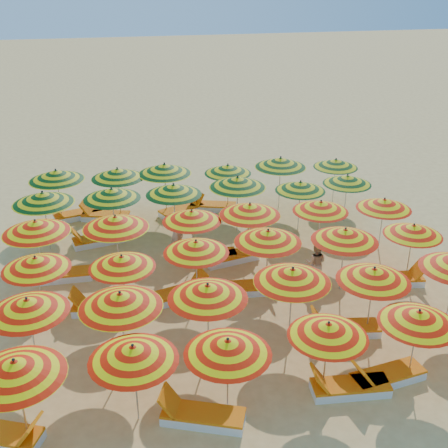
{
  "coord_description": "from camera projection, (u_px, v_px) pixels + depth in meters",
  "views": [
    {
      "loc": [
        -3.04,
        -14.05,
        8.59
      ],
      "look_at": [
        0.0,
        0.5,
        1.6
      ],
      "focal_mm": 45.0,
      "sensor_mm": 36.0,
      "label": 1
    }
  ],
  "objects": [
    {
      "name": "ground",
      "position": [
        227.0,
        280.0,
        16.66
      ],
      "size": [
        120.0,
        120.0,
        0.0
      ],
      "primitive_type": "plane",
      "color": "#EEBD6A",
      "rests_on": "ground"
    },
    {
      "name": "umbrella_0",
      "position": [
        15.0,
        369.0,
        10.36
      ],
      "size": [
        2.02,
        2.02,
        2.0
      ],
      "color": "silver",
      "rests_on": "ground"
    },
    {
      "name": "umbrella_1",
      "position": [
        133.0,
        353.0,
        10.9
      ],
      "size": [
        2.13,
        2.13,
        1.9
      ],
      "color": "silver",
      "rests_on": "ground"
    },
    {
      "name": "umbrella_2",
      "position": [
        228.0,
        347.0,
        11.1
      ],
      "size": [
        1.84,
        1.84,
        1.89
      ],
      "color": "silver",
      "rests_on": "ground"
    },
    {
      "name": "umbrella_3",
      "position": [
        328.0,
        330.0,
        11.72
      ],
      "size": [
        2.14,
        2.14,
        1.82
      ],
      "color": "silver",
      "rests_on": "ground"
    },
    {
      "name": "umbrella_4",
      "position": [
        419.0,
        318.0,
        12.1
      ],
      "size": [
        1.76,
        1.76,
        1.83
      ],
      "color": "silver",
      "rests_on": "ground"
    },
    {
      "name": "umbrella_6",
      "position": [
        27.0,
        306.0,
        12.36
      ],
      "size": [
        2.21,
        2.21,
        1.92
      ],
      "color": "silver",
      "rests_on": "ground"
    },
    {
      "name": "umbrella_7",
      "position": [
        120.0,
        300.0,
        12.43
      ],
      "size": [
        2.52,
        2.52,
        2.01
      ],
      "color": "silver",
      "rests_on": "ground"
    },
    {
      "name": "umbrella_8",
      "position": [
        208.0,
        292.0,
        12.81
      ],
      "size": [
        2.2,
        2.2,
        1.98
      ],
      "color": "silver",
      "rests_on": "ground"
    },
    {
      "name": "umbrella_9",
      "position": [
        292.0,
        275.0,
        13.43
      ],
      "size": [
        2.39,
        2.39,
        2.0
      ],
      "color": "silver",
      "rests_on": "ground"
    },
    {
      "name": "umbrella_10",
      "position": [
        374.0,
        275.0,
        13.59
      ],
      "size": [
        1.87,
        1.87,
        1.93
      ],
      "color": "silver",
      "rests_on": "ground"
    },
    {
      "name": "umbrella_12",
      "position": [
        36.0,
        263.0,
        14.24
      ],
      "size": [
        1.77,
        1.77,
        1.86
      ],
      "color": "silver",
      "rests_on": "ground"
    },
    {
      "name": "umbrella_13",
      "position": [
        122.0,
        262.0,
        14.34
      ],
      "size": [
        1.8,
        1.8,
        1.83
      ],
      "color": "silver",
      "rests_on": "ground"
    },
    {
      "name": "umbrella_14",
      "position": [
        196.0,
        247.0,
        14.98
      ],
      "size": [
        2.12,
        2.12,
        1.89
      ],
      "color": "silver",
      "rests_on": "ground"
    },
    {
      "name": "umbrella_15",
      "position": [
        268.0,
        236.0,
        15.36
      ],
      "size": [
        2.36,
        2.36,
        1.99
      ],
      "color": "silver",
      "rests_on": "ground"
    },
    {
      "name": "umbrella_16",
      "position": [
        345.0,
        235.0,
        15.45
      ],
      "size": [
        2.32,
        2.32,
        1.98
      ],
      "color": "silver",
      "rests_on": "ground"
    },
    {
      "name": "umbrella_17",
      "position": [
        413.0,
        230.0,
        16.11
      ],
      "size": [
        2.18,
        2.18,
        1.79
      ],
      "color": "silver",
      "rests_on": "ground"
    },
    {
      "name": "umbrella_18",
      "position": [
        36.0,
        227.0,
        15.82
      ],
      "size": [
        2.05,
        2.05,
        2.03
      ],
      "color": "silver",
      "rests_on": "ground"
    },
    {
      "name": "umbrella_19",
      "position": [
        115.0,
        222.0,
        16.09
      ],
      "size": [
        2.37,
        2.37,
        2.04
      ],
      "color": "silver",
      "rests_on": "ground"
    },
    {
      "name": "umbrella_20",
      "position": [
        192.0,
        216.0,
        16.77
      ],
      "size": [
        2.28,
        2.28,
        1.89
      ],
      "color": "silver",
      "rests_on": "ground"
    },
    {
      "name": "umbrella_21",
      "position": [
        250.0,
        210.0,
        16.99
      ],
      "size": [
        2.0,
        2.0,
        2.0
      ],
      "color": "silver",
      "rests_on": "ground"
    },
    {
      "name": "umbrella_22",
      "position": [
        321.0,
        206.0,
        17.51
      ],
      "size": [
        2.02,
        2.02,
        1.86
      ],
      "color": "silver",
      "rests_on": "ground"
    },
    {
      "name": "umbrella_23",
      "position": [
        384.0,
        204.0,
        17.71
      ],
      "size": [
        1.89,
        1.89,
        1.85
      ],
      "color": "silver",
      "rests_on": "ground"
    },
    {
      "name": "umbrella_24",
      "position": [
        43.0,
        198.0,
        17.66
      ],
      "size": [
        1.97,
        1.97,
        2.07
      ],
      "color": "silver",
      "rests_on": "ground"
    },
    {
      "name": "umbrella_25",
      "position": [
        112.0,
        194.0,
        18.2
      ],
      "size": [
        2.41,
        2.41,
        1.98
      ],
      "color": "silver",
      "rests_on": "ground"
    },
    {
      "name": "umbrella_26",
      "position": [
        174.0,
        190.0,
        18.53
      ],
      "size": [
        2.13,
        2.13,
        1.97
      ],
      "color": "silver",
      "rests_on": "ground"
    },
    {
      "name": "umbrella_27",
      "position": [
        238.0,
        182.0,
        18.94
      ],
      "size": [
        2.08,
        2.08,
        2.06
      ],
      "color": "silver",
      "rests_on": "ground"
    },
    {
      "name": "umbrella_28",
      "position": [
        300.0,
        186.0,
        19.15
      ],
      "size": [
        2.28,
        2.28,
        1.83
      ],
      "color": "silver",
      "rests_on": "ground"
    },
    {
      "name": "umbrella_29",
      "position": [
        347.0,
        180.0,
        19.75
      ],
      "size": [
        2.1,
        2.1,
        1.81
      ],
      "color": "silver",
      "rests_on": "ground"
    },
    {
      "name": "umbrella_30",
      "position": [
        56.0,
        175.0,
        19.58
      ],
      "size": [
        2.51,
        2.51,
        2.05
      ],
      "color": "silver",
      "rests_on": "ground"
    },
    {
      "name": "umbrella_31",
      "position": [
        118.0,
        173.0,
        19.88
      ],
      "size": [
        2.5,
        2.5,
        2.0
      ],
      "color": "silver",
      "rests_on": "ground"
    },
    {
      "name": "umbrella_32",
      "position": [
        165.0,
        169.0,
        20.17
      ],
      "size": [
        2.07,
        2.07,
        2.05
      ],
      "color": "silver",
      "rests_on": "ground"
    },
    {
      "name": "umbrella_33",
      "position": [
        228.0,
        169.0,
        20.69
      ],
      "size": [
        2.26,
        2.26,
        1.84
      ],
      "color": "silver",
      "rests_on": "ground"
    },
    {
      "name": "umbrella_34",
      "position": [
        281.0,
        162.0,
        20.85
      ],
      "size": [
        2.29,
        2.29,
        2.04
      ],
      "color": "silver",
      "rests_on": "ground"
    },
    {
      "name": "umbrella_35",
      "position": [
        336.0,
        163.0,
        21.41
      ],
      "size": [
        2.04,
        2.04,
        1.8
      ],
      "color": "silver",
      "rests_on": "ground"
    },
    {
      "name": "lounger_0",
      "position": [
        1.0,
        435.0,
        11.0
      ],
      "size": [
        1.82,
        1.22,
        0.69
      ],
      "rotation": [
        0.0,
        0.0,
        -0.41
      ],
      "color": "white",
      "rests_on": "ground"
    },
    {
      "name": "lounger_1",
      "position": [
        201.0,
        416.0,
        11.48
      ],
      "size": [
        1.82,
        1.18,
        0.69
      ],
      "rotation": [
        0.0,
        0.0,
        2.76
      ],
      "color": "white",
      "rests_on": "ground"
    },
    {
      "name": "lounger_2",
      "position": [
        348.0,
        387.0,
        12.24
      ],
      "size": [
        1.78,
        0.73,
        0.69
      ],
      "rotation": [
        0.0,
        0.0,
        3.05
      ],
      "color": "white",
      "rests_on": "ground"
    },
    {
      "name": "lounger_3",
      "position": [
        386.0,
        376.0,
        12.56
      ],
      "size": [
        1.8,
        0.85,
        0.69
      ],
      "rotation": [
        0.0,
        0.0,
        3.3
      ],
      "color": "white",
      "rests_on": "ground"
    },
    {
      "name": "lounger_4",
      "position": [
        343.0,
        328.0,
        14.21
      ],
      "size": [
        1.8,
        0.85,
        0.69
      ],
      "rotation": [
        0.0,
        0.0,
        2.98
      ],
      "color": "white",
      "rests_on": "ground"
    },
    {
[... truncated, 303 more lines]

